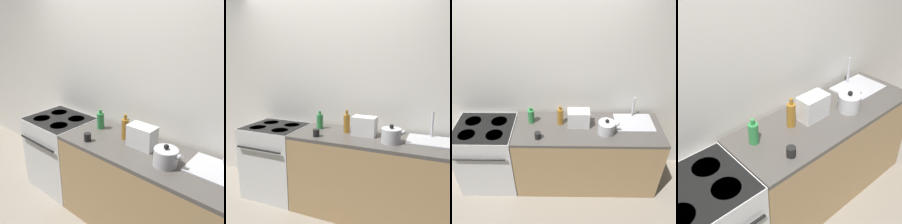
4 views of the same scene
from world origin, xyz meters
The scene contains 10 objects.
ground_plane centered at (0.00, 0.00, 0.00)m, with size 12.00×12.00×0.00m, color gray.
wall_back centered at (0.00, 0.69, 1.30)m, with size 8.00×0.05×2.60m.
stove centered at (-0.62, 0.31, 0.46)m, with size 0.71×0.65×0.90m.
counter_block centered at (0.63, 0.32, 0.45)m, with size 1.76×0.63×0.90m.
kettle centered at (0.83, 0.24, 0.97)m, with size 0.25×0.20×0.19m.
toaster centered at (0.51, 0.37, 1.00)m, with size 0.26×0.15×0.21m.
sink_tray centered at (1.19, 0.43, 0.91)m, with size 0.46×0.35×0.28m.
bottle_amber centered at (0.30, 0.40, 1.00)m, with size 0.07×0.07×0.26m.
bottle_green centered at (-0.06, 0.43, 0.98)m, with size 0.08×0.08×0.21m.
cup_black centered at (0.05, 0.13, 0.94)m, with size 0.07×0.07×0.08m.
Camera 2 is at (1.26, -2.14, 1.71)m, focal length 40.00 mm.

